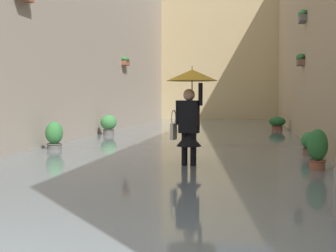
{
  "coord_description": "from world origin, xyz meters",
  "views": [
    {
      "loc": [
        -1.93,
        2.88,
        1.55
      ],
      "look_at": [
        -0.3,
        -6.36,
        0.97
      ],
      "focal_mm": 49.85,
      "sensor_mm": 36.0,
      "label": 1
    }
  ],
  "objects_px": {
    "potted_plant_mid_right": "(54,138)",
    "potted_plant_mid_left": "(310,146)",
    "potted_plant_far_right": "(109,125)",
    "person_wading": "(190,100)",
    "potted_plant_near_left": "(277,124)",
    "potted_plant_far_left": "(317,152)"
  },
  "relations": [
    {
      "from": "potted_plant_near_left",
      "to": "potted_plant_far_right",
      "type": "bearing_deg",
      "value": 30.11
    },
    {
      "from": "person_wading",
      "to": "potted_plant_far_right",
      "type": "xyz_separation_m",
      "value": [
        3.9,
        -7.18,
        -0.96
      ]
    },
    {
      "from": "potted_plant_far_right",
      "to": "potted_plant_near_left",
      "type": "xyz_separation_m",
      "value": [
        -6.17,
        -3.58,
        -0.09
      ]
    },
    {
      "from": "potted_plant_far_left",
      "to": "potted_plant_far_right",
      "type": "relative_size",
      "value": 1.04
    },
    {
      "from": "potted_plant_far_right",
      "to": "potted_plant_near_left",
      "type": "height_order",
      "value": "potted_plant_far_right"
    },
    {
      "from": "potted_plant_mid_left",
      "to": "potted_plant_near_left",
      "type": "distance_m",
      "value": 8.71
    },
    {
      "from": "potted_plant_far_left",
      "to": "potted_plant_far_right",
      "type": "xyz_separation_m",
      "value": [
        6.3,
        -7.27,
        0.01
      ]
    },
    {
      "from": "potted_plant_far_left",
      "to": "potted_plant_mid_right",
      "type": "bearing_deg",
      "value": -21.15
    },
    {
      "from": "potted_plant_near_left",
      "to": "potted_plant_mid_right",
      "type": "bearing_deg",
      "value": 53.94
    },
    {
      "from": "potted_plant_mid_left",
      "to": "potted_plant_far_right",
      "type": "distance_m",
      "value": 8.22
    },
    {
      "from": "potted_plant_mid_right",
      "to": "potted_plant_mid_left",
      "type": "xyz_separation_m",
      "value": [
        -6.39,
        0.27,
        -0.07
      ]
    },
    {
      "from": "person_wading",
      "to": "potted_plant_mid_right",
      "type": "bearing_deg",
      "value": -31.08
    },
    {
      "from": "person_wading",
      "to": "potted_plant_mid_left",
      "type": "relative_size",
      "value": 2.86
    },
    {
      "from": "person_wading",
      "to": "potted_plant_mid_left",
      "type": "bearing_deg",
      "value": -140.75
    },
    {
      "from": "potted_plant_far_left",
      "to": "person_wading",
      "type": "bearing_deg",
      "value": -2.17
    },
    {
      "from": "person_wading",
      "to": "potted_plant_far_right",
      "type": "relative_size",
      "value": 2.33
    },
    {
      "from": "potted_plant_mid_right",
      "to": "potted_plant_far_right",
      "type": "bearing_deg",
      "value": -89.58
    },
    {
      "from": "potted_plant_mid_right",
      "to": "potted_plant_near_left",
      "type": "relative_size",
      "value": 1.23
    },
    {
      "from": "potted_plant_mid_left",
      "to": "person_wading",
      "type": "bearing_deg",
      "value": 39.25
    },
    {
      "from": "potted_plant_far_right",
      "to": "potted_plant_mid_right",
      "type": "bearing_deg",
      "value": 90.42
    },
    {
      "from": "potted_plant_mid_right",
      "to": "person_wading",
      "type": "bearing_deg",
      "value": 148.92
    },
    {
      "from": "potted_plant_mid_right",
      "to": "potted_plant_far_right",
      "type": "xyz_separation_m",
      "value": [
        0.04,
        -4.85,
        0.04
      ]
    }
  ]
}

